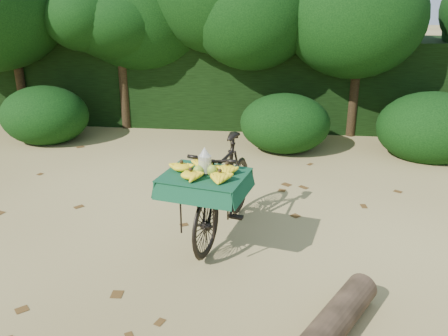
# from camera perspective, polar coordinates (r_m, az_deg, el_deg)

# --- Properties ---
(ground) EXTENTS (80.00, 80.00, 0.00)m
(ground) POSITION_cam_1_polar(r_m,az_deg,el_deg) (4.96, -11.42, -12.89)
(ground) COLOR #D1BC6F
(ground) RESTS_ON ground
(vendor_bicycle) EXTENTS (1.06, 2.00, 1.16)m
(vendor_bicycle) POSITION_cam_1_polar(r_m,az_deg,el_deg) (5.43, -0.07, -2.35)
(vendor_bicycle) COLOR black
(vendor_bicycle) RESTS_ON ground
(hedge_backdrop) EXTENTS (26.00, 1.80, 1.80)m
(hedge_backdrop) POSITION_cam_1_polar(r_m,az_deg,el_deg) (10.46, -0.85, 10.60)
(hedge_backdrop) COLOR black
(hedge_backdrop) RESTS_ON ground
(tree_row) EXTENTS (14.50, 2.00, 4.00)m
(tree_row) POSITION_cam_1_polar(r_m,az_deg,el_deg) (9.66, -5.57, 16.27)
(tree_row) COLOR black
(tree_row) RESTS_ON ground
(bush_clumps) EXTENTS (8.80, 1.70, 0.90)m
(bush_clumps) POSITION_cam_1_polar(r_m,az_deg,el_deg) (8.56, 0.59, 5.27)
(bush_clumps) COLOR black
(bush_clumps) RESTS_ON ground
(leaf_litter) EXTENTS (7.00, 7.30, 0.01)m
(leaf_litter) POSITION_cam_1_polar(r_m,az_deg,el_deg) (5.49, -9.30, -9.19)
(leaf_litter) COLOR #533616
(leaf_litter) RESTS_ON ground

